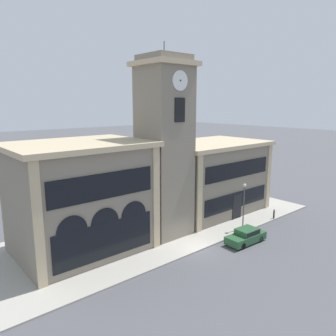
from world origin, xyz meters
TOP-DOWN VIEW (x-y plane):
  - ground_plane at (0.00, 0.00)m, footprint 300.00×300.00m
  - sidewalk_kerb at (0.00, 6.76)m, footprint 39.30×13.52m
  - clock_tower at (0.00, 5.27)m, footprint 5.04×5.04m
  - town_hall_left_wing at (-8.09, 7.28)m, footprint 11.94×9.12m
  - town_hall_right_wing at (9.06, 7.29)m, footprint 13.88×9.12m
  - parked_car_near at (4.53, -1.60)m, footprint 4.35×1.93m
  - street_lamp at (7.02, 0.65)m, footprint 0.36×0.36m
  - bollard at (12.34, 0.22)m, footprint 0.18×0.18m

SIDE VIEW (x-z plane):
  - ground_plane at x=0.00m, z-range 0.00..0.00m
  - sidewalk_kerb at x=0.00m, z-range 0.00..0.15m
  - bollard at x=12.34m, z-range 0.14..1.20m
  - parked_car_near at x=4.53m, z-range 0.03..1.44m
  - street_lamp at x=7.02m, z-range 0.99..5.92m
  - town_hall_right_wing at x=9.06m, z-range 0.03..8.72m
  - town_hall_left_wing at x=-8.09m, z-range 0.03..9.99m
  - clock_tower at x=0.00m, z-range -0.56..18.37m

